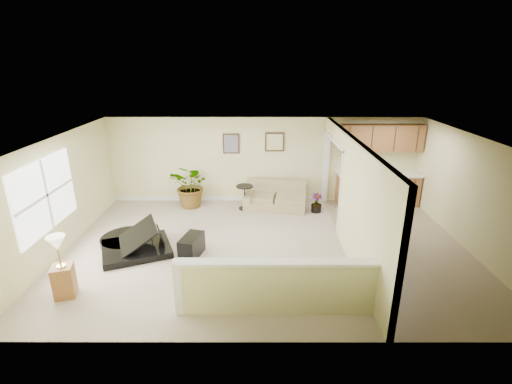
{
  "coord_description": "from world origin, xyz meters",
  "views": [
    {
      "loc": [
        -0.22,
        -7.5,
        4.03
      ],
      "look_at": [
        -0.23,
        0.4,
        1.2
      ],
      "focal_mm": 26.0,
      "sensor_mm": 36.0,
      "label": 1
    }
  ],
  "objects_px": {
    "loveseat": "(275,195)",
    "accent_table": "(245,194)",
    "small_plant": "(316,204)",
    "lamp_stand": "(62,271)",
    "piano_bench": "(192,246)",
    "piano": "(134,226)",
    "palm_plant": "(192,186)"
  },
  "relations": [
    {
      "from": "loveseat",
      "to": "accent_table",
      "type": "distance_m",
      "value": 0.89
    },
    {
      "from": "small_plant",
      "to": "lamp_stand",
      "type": "distance_m",
      "value": 6.44
    },
    {
      "from": "small_plant",
      "to": "piano_bench",
      "type": "bearing_deg",
      "value": -141.18
    },
    {
      "from": "piano",
      "to": "palm_plant",
      "type": "height_order",
      "value": "piano"
    },
    {
      "from": "palm_plant",
      "to": "lamp_stand",
      "type": "height_order",
      "value": "palm_plant"
    },
    {
      "from": "loveseat",
      "to": "palm_plant",
      "type": "relative_size",
      "value": 1.27
    },
    {
      "from": "accent_table",
      "to": "loveseat",
      "type": "bearing_deg",
      "value": 11.18
    },
    {
      "from": "piano",
      "to": "piano_bench",
      "type": "height_order",
      "value": "piano"
    },
    {
      "from": "loveseat",
      "to": "small_plant",
      "type": "bearing_deg",
      "value": -10.41
    },
    {
      "from": "piano",
      "to": "piano_bench",
      "type": "xyz_separation_m",
      "value": [
        1.3,
        -0.31,
        -0.33
      ]
    },
    {
      "from": "piano",
      "to": "loveseat",
      "type": "xyz_separation_m",
      "value": [
        3.23,
        2.54,
        -0.19
      ]
    },
    {
      "from": "piano",
      "to": "accent_table",
      "type": "bearing_deg",
      "value": 22.62
    },
    {
      "from": "piano",
      "to": "small_plant",
      "type": "bearing_deg",
      "value": 3.87
    },
    {
      "from": "lamp_stand",
      "to": "piano_bench",
      "type": "bearing_deg",
      "value": 35.19
    },
    {
      "from": "accent_table",
      "to": "palm_plant",
      "type": "distance_m",
      "value": 1.53
    },
    {
      "from": "piano_bench",
      "to": "loveseat",
      "type": "relative_size",
      "value": 0.38
    },
    {
      "from": "piano",
      "to": "accent_table",
      "type": "xyz_separation_m",
      "value": [
        2.36,
        2.37,
        -0.12
      ]
    },
    {
      "from": "piano_bench",
      "to": "small_plant",
      "type": "distance_m",
      "value": 3.94
    },
    {
      "from": "piano",
      "to": "palm_plant",
      "type": "relative_size",
      "value": 1.38
    },
    {
      "from": "loveseat",
      "to": "small_plant",
      "type": "height_order",
      "value": "loveseat"
    },
    {
      "from": "palm_plant",
      "to": "lamp_stand",
      "type": "xyz_separation_m",
      "value": [
        -1.6,
        -4.31,
        -0.13
      ]
    },
    {
      "from": "piano",
      "to": "lamp_stand",
      "type": "height_order",
      "value": "piano"
    },
    {
      "from": "piano",
      "to": "lamp_stand",
      "type": "relative_size",
      "value": 1.71
    },
    {
      "from": "accent_table",
      "to": "palm_plant",
      "type": "relative_size",
      "value": 0.48
    },
    {
      "from": "piano_bench",
      "to": "palm_plant",
      "type": "relative_size",
      "value": 0.48
    },
    {
      "from": "palm_plant",
      "to": "piano_bench",
      "type": "bearing_deg",
      "value": -81.21
    },
    {
      "from": "piano",
      "to": "lamp_stand",
      "type": "bearing_deg",
      "value": -135.51
    },
    {
      "from": "loveseat",
      "to": "accent_table",
      "type": "xyz_separation_m",
      "value": [
        -0.87,
        -0.17,
        0.07
      ]
    },
    {
      "from": "piano_bench",
      "to": "palm_plant",
      "type": "bearing_deg",
      "value": 98.79
    },
    {
      "from": "piano_bench",
      "to": "accent_table",
      "type": "bearing_deg",
      "value": 68.3
    },
    {
      "from": "small_plant",
      "to": "palm_plant",
      "type": "bearing_deg",
      "value": 173.49
    },
    {
      "from": "piano_bench",
      "to": "small_plant",
      "type": "relative_size",
      "value": 1.29
    }
  ]
}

